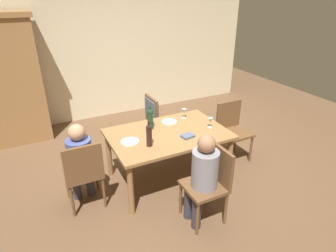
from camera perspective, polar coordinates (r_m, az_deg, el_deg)
name	(u,v)px	position (r m, az deg, el deg)	size (l,w,h in m)	color
ground_plane	(168,178)	(4.21, 0.00, -10.30)	(10.00, 10.00, 0.00)	brown
rear_room_partition	(108,51)	(6.07, -12.00, 14.47)	(6.40, 0.12, 2.70)	beige
armoire_cabinet	(6,81)	(5.51, -29.77, 7.81)	(1.18, 0.62, 2.18)	olive
dining_table	(168,138)	(3.86, 0.00, -2.45)	(1.58, 1.05, 0.74)	olive
chair_near	(211,179)	(3.31, 8.55, -10.53)	(0.44, 0.44, 0.92)	brown
chair_left_end	(83,171)	(3.56, -16.62, -8.62)	(0.44, 0.44, 0.92)	brown
chair_far_right	(156,115)	(4.71, -2.42, 2.16)	(0.46, 0.44, 0.92)	brown
chair_right_end	(232,127)	(4.57, 12.72, -0.14)	(0.44, 0.44, 0.92)	brown
person_woman_host	(203,174)	(3.19, 6.99, -9.46)	(0.34, 0.30, 1.12)	#33333D
person_man_bearded	(80,159)	(3.59, -17.19, -6.26)	(0.29, 0.34, 1.11)	#33333D
wine_bottle_tall_green	(149,135)	(3.45, -3.82, -1.73)	(0.07, 0.07, 0.34)	black
wine_bottle_dark_red	(150,118)	(3.88, -3.58, 1.53)	(0.08, 0.08, 0.34)	#19381E
wine_glass_near_left	(210,121)	(3.96, 8.50, 1.07)	(0.07, 0.07, 0.15)	silver
wine_glass_centre	(151,118)	(4.00, -3.42, 1.58)	(0.07, 0.07, 0.15)	silver
wine_glass_near_right	(184,112)	(4.23, 3.25, 2.92)	(0.07, 0.07, 0.15)	silver
dinner_plate_host	(130,142)	(3.62, -7.65, -3.13)	(0.23, 0.23, 0.01)	white
dinner_plate_guest_left	(169,122)	(4.13, 0.24, 0.87)	(0.22, 0.22, 0.01)	silver
folded_napkin	(188,136)	(3.71, 3.98, -2.03)	(0.16, 0.12, 0.03)	#4C5B75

